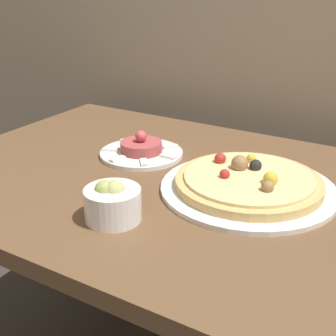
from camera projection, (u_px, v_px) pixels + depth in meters
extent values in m
cube|color=brown|center=(206.00, 194.00, 0.99)|extent=(1.28, 0.77, 0.03)
cylinder|color=brown|center=(98.00, 213.00, 1.66)|extent=(0.06, 0.06, 0.69)
cylinder|color=white|center=(248.00, 189.00, 0.96)|extent=(0.36, 0.36, 0.01)
cylinder|color=#DBB26B|center=(249.00, 183.00, 0.96)|extent=(0.30, 0.30, 0.02)
cylinder|color=beige|center=(249.00, 177.00, 0.95)|extent=(0.27, 0.27, 0.01)
sphere|color=gold|center=(251.00, 159.00, 1.02)|extent=(0.02, 0.02, 0.02)
sphere|color=#B22D23|center=(225.00, 174.00, 0.94)|extent=(0.02, 0.02, 0.02)
sphere|color=gold|center=(270.00, 179.00, 0.92)|extent=(0.03, 0.03, 0.03)
sphere|color=#997047|center=(240.00, 164.00, 0.98)|extent=(0.04, 0.04, 0.04)
sphere|color=black|center=(256.00, 166.00, 0.98)|extent=(0.03, 0.03, 0.03)
sphere|color=#997047|center=(268.00, 187.00, 0.89)|extent=(0.02, 0.02, 0.02)
sphere|color=#B22D23|center=(218.00, 158.00, 1.02)|extent=(0.03, 0.03, 0.03)
cylinder|color=white|center=(141.00, 154.00, 1.15)|extent=(0.20, 0.20, 0.01)
cylinder|color=#A84747|center=(141.00, 147.00, 1.14)|extent=(0.10, 0.10, 0.03)
sphere|color=#DB4C5B|center=(141.00, 136.00, 1.13)|extent=(0.03, 0.03, 0.03)
cube|color=white|center=(168.00, 156.00, 1.11)|extent=(0.04, 0.02, 0.01)
cube|color=white|center=(170.00, 147.00, 1.17)|extent=(0.04, 0.04, 0.01)
cube|color=white|center=(152.00, 141.00, 1.21)|extent=(0.02, 0.04, 0.01)
cube|color=white|center=(126.00, 142.00, 1.20)|extent=(0.04, 0.03, 0.01)
cube|color=white|center=(111.00, 150.00, 1.15)|extent=(0.04, 0.03, 0.01)
cube|color=white|center=(118.00, 159.00, 1.09)|extent=(0.02, 0.04, 0.01)
cube|color=white|center=(144.00, 162.00, 1.07)|extent=(0.04, 0.04, 0.01)
cylinder|color=white|center=(113.00, 204.00, 0.85)|extent=(0.10, 0.10, 0.06)
sphere|color=#8EA34C|center=(105.00, 191.00, 0.83)|extent=(0.03, 0.03, 0.03)
sphere|color=#A3B25B|center=(113.00, 189.00, 0.85)|extent=(0.03, 0.03, 0.03)
sphere|color=#B7BC70|center=(115.00, 191.00, 0.84)|extent=(0.04, 0.04, 0.04)
sphere|color=#A3B25B|center=(105.00, 190.00, 0.84)|extent=(0.04, 0.04, 0.04)
sphere|color=#B7BC70|center=(112.00, 190.00, 0.84)|extent=(0.03, 0.03, 0.03)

